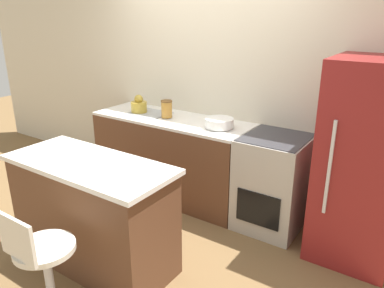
% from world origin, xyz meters
% --- Properties ---
extents(ground_plane, '(14.00, 14.00, 0.00)m').
position_xyz_m(ground_plane, '(0.00, 0.00, 0.00)').
color(ground_plane, brown).
extents(wall_back, '(8.00, 0.06, 2.60)m').
position_xyz_m(wall_back, '(0.00, 0.71, 1.30)').
color(wall_back, beige).
rests_on(wall_back, ground_plane).
extents(back_counter, '(1.84, 0.66, 0.94)m').
position_xyz_m(back_counter, '(-0.28, 0.35, 0.47)').
color(back_counter, brown).
rests_on(back_counter, ground_plane).
extents(kitchen_island, '(1.44, 0.63, 0.93)m').
position_xyz_m(kitchen_island, '(-0.05, -1.05, 0.47)').
color(kitchen_island, brown).
rests_on(kitchen_island, ground_plane).
extents(oven_range, '(0.61, 0.67, 0.94)m').
position_xyz_m(oven_range, '(0.96, 0.35, 0.47)').
color(oven_range, '#B7B2A8').
rests_on(oven_range, ground_plane).
extents(refrigerator, '(0.66, 0.74, 1.73)m').
position_xyz_m(refrigerator, '(1.74, 0.32, 0.86)').
color(refrigerator, maroon).
rests_on(refrigerator, ground_plane).
extents(stool_chair, '(0.41, 0.41, 0.88)m').
position_xyz_m(stool_chair, '(0.16, -1.68, 0.43)').
color(stool_chair, '#B7B7BC').
rests_on(stool_chair, ground_plane).
extents(kettle, '(0.18, 0.18, 0.20)m').
position_xyz_m(kettle, '(-0.72, 0.32, 1.02)').
color(kettle, '#B29333').
rests_on(kettle, back_counter).
extents(mixing_bowl, '(0.29, 0.29, 0.09)m').
position_xyz_m(mixing_bowl, '(0.36, 0.32, 0.99)').
color(mixing_bowl, white).
rests_on(mixing_bowl, back_counter).
extents(canister_jar, '(0.13, 0.13, 0.19)m').
position_xyz_m(canister_jar, '(-0.32, 0.32, 1.04)').
color(canister_jar, '#B77F33').
rests_on(canister_jar, back_counter).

